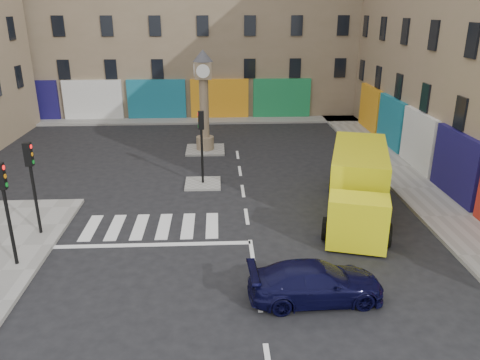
{
  "coord_description": "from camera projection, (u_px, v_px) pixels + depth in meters",
  "views": [
    {
      "loc": [
        -1.2,
        -14.48,
        8.61
      ],
      "look_at": [
        -0.33,
        3.22,
        2.0
      ],
      "focal_mm": 35.0,
      "sensor_mm": 36.0,
      "label": 1
    }
  ],
  "objects": [
    {
      "name": "ground",
      "position": [
        254.0,
        264.0,
        16.61
      ],
      "size": [
        120.0,
        120.0,
        0.0
      ],
      "primitive_type": "plane",
      "color": "black",
      "rests_on": "ground"
    },
    {
      "name": "sidewalk_right",
      "position": [
        394.0,
        167.0,
        26.34
      ],
      "size": [
        2.6,
        30.0,
        0.15
      ],
      "primitive_type": "cube",
      "color": "gray",
      "rests_on": "ground"
    },
    {
      "name": "sidewalk_far",
      "position": [
        182.0,
        120.0,
        37.18
      ],
      "size": [
        32.0,
        2.4,
        0.15
      ],
      "primitive_type": "cube",
      "color": "gray",
      "rests_on": "ground"
    },
    {
      "name": "island_near",
      "position": [
        203.0,
        183.0,
        23.99
      ],
      "size": [
        1.8,
        1.8,
        0.12
      ],
      "primitive_type": "cube",
      "color": "gray",
      "rests_on": "ground"
    },
    {
      "name": "island_far",
      "position": [
        205.0,
        150.0,
        29.6
      ],
      "size": [
        2.4,
        2.4,
        0.12
      ],
      "primitive_type": "cube",
      "color": "gray",
      "rests_on": "ground"
    },
    {
      "name": "building_far",
      "position": [
        183.0,
        7.0,
        39.66
      ],
      "size": [
        32.0,
        10.0,
        17.0
      ],
      "primitive_type": "cube",
      "color": "#806D55",
      "rests_on": "ground"
    },
    {
      "name": "traffic_light_left_near",
      "position": [
        5.0,
        198.0,
        15.5
      ],
      "size": [
        0.28,
        0.22,
        3.7
      ],
      "color": "black",
      "rests_on": "sidewalk_left"
    },
    {
      "name": "traffic_light_left_far",
      "position": [
        31.0,
        174.0,
        17.75
      ],
      "size": [
        0.28,
        0.22,
        3.7
      ],
      "color": "black",
      "rests_on": "sidewalk_left"
    },
    {
      "name": "traffic_light_island",
      "position": [
        202.0,
        136.0,
        23.1
      ],
      "size": [
        0.28,
        0.22,
        3.7
      ],
      "color": "black",
      "rests_on": "island_near"
    },
    {
      "name": "clock_pillar",
      "position": [
        204.0,
        95.0,
        28.38
      ],
      "size": [
        1.2,
        1.2,
        6.1
      ],
      "color": "#887059",
      "rests_on": "island_far"
    },
    {
      "name": "navy_sedan",
      "position": [
        316.0,
        282.0,
        14.42
      ],
      "size": [
        4.29,
        1.93,
        1.22
      ],
      "primitive_type": "imported",
      "rotation": [
        0.0,
        0.0,
        1.62
      ],
      "color": "black",
      "rests_on": "ground"
    },
    {
      "name": "yellow_van",
      "position": [
        358.0,
        184.0,
        20.31
      ],
      "size": [
        4.26,
        7.89,
        2.75
      ],
      "rotation": [
        0.0,
        0.0,
        -0.28
      ],
      "color": "yellow",
      "rests_on": "ground"
    }
  ]
}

